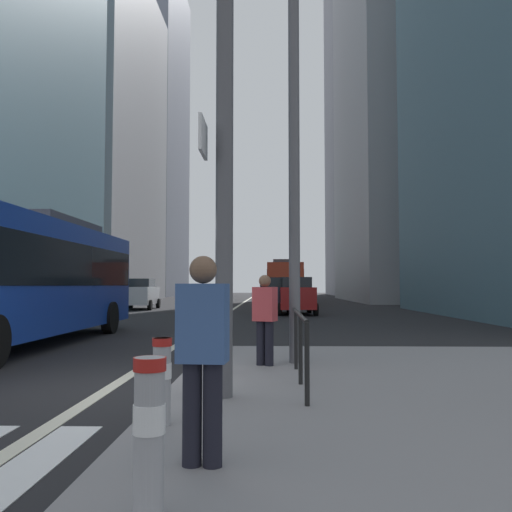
{
  "coord_description": "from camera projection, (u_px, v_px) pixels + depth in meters",
  "views": [
    {
      "loc": [
        2.38,
        -8.19,
        1.53
      ],
      "look_at": [
        1.47,
        25.09,
        3.35
      ],
      "focal_mm": 37.5,
      "sensor_mm": 36.0,
      "label": 1
    }
  ],
  "objects": [
    {
      "name": "city_bus_red_distant",
      "position": [
        280.0,
        282.0,
        60.17
      ],
      "size": [
        2.72,
        10.51,
        3.4
      ],
      "color": "#198456",
      "rests_on": "ground"
    },
    {
      "name": "street_lamp_post",
      "position": [
        294.0,
        80.0,
        9.77
      ],
      "size": [
        5.5,
        0.32,
        8.0
      ],
      "color": "#56565B",
      "rests_on": "median_island"
    },
    {
      "name": "city_bus_blue_oncoming",
      "position": [
        21.0,
        273.0,
        13.4
      ],
      "size": [
        2.73,
        11.37,
        3.4
      ],
      "color": "#14389E",
      "rests_on": "ground"
    },
    {
      "name": "office_tower_right_mid",
      "position": [
        417.0,
        95.0,
        53.38
      ],
      "size": [
        13.89,
        22.44,
        41.06
      ],
      "primitive_type": "cube",
      "color": "#9E9EA3",
      "rests_on": "ground"
    },
    {
      "name": "car_receding_far",
      "position": [
        295.0,
        295.0,
        28.03
      ],
      "size": [
        2.2,
        4.12,
        1.94
      ],
      "color": "maroon",
      "rests_on": "ground"
    },
    {
      "name": "bollard_front",
      "position": [
        149.0,
        430.0,
        3.15
      ],
      "size": [
        0.2,
        0.2,
        0.95
      ],
      "color": "#99999E",
      "rests_on": "median_island"
    },
    {
      "name": "car_receding_near",
      "position": [
        274.0,
        295.0,
        28.88
      ],
      "size": [
        2.16,
        4.16,
        1.94
      ],
      "color": "#232838",
      "rests_on": "ground"
    },
    {
      "name": "office_tower_left_far",
      "position": [
        145.0,
        135.0,
        78.19
      ],
      "size": [
        10.27,
        18.88,
        47.07
      ],
      "primitive_type": "cube",
      "color": "slate",
      "rests_on": "ground"
    },
    {
      "name": "office_tower_left_mid",
      "position": [
        87.0,
        137.0,
        53.38
      ],
      "size": [
        11.8,
        21.74,
        32.65
      ],
      "primitive_type": "cube",
      "color": "#9E9EA3",
      "rests_on": "ground"
    },
    {
      "name": "office_tower_right_far",
      "position": [
        367.0,
        124.0,
        81.14
      ],
      "size": [
        10.42,
        23.34,
        51.89
      ],
      "primitive_type": "cube",
      "color": "gray",
      "rests_on": "ground"
    },
    {
      "name": "city_bus_red_receding",
      "position": [
        285.0,
        281.0,
        42.06
      ],
      "size": [
        2.91,
        11.85,
        3.4
      ],
      "color": "red",
      "rests_on": "ground"
    },
    {
      "name": "ground_plane",
      "position": [
        226.0,
        314.0,
        28.12
      ],
      "size": [
        160.0,
        160.0,
        0.0
      ],
      "primitive_type": "plane",
      "color": "black"
    },
    {
      "name": "car_oncoming_mid",
      "position": [
        140.0,
        294.0,
        34.14
      ],
      "size": [
        2.21,
        4.59,
        1.94
      ],
      "color": "silver",
      "rests_on": "ground"
    },
    {
      "name": "traffic_signal_gantry",
      "position": [
        45.0,
        81.0,
        6.86
      ],
      "size": [
        6.84,
        0.65,
        6.0
      ],
      "color": "#515156",
      "rests_on": "median_island"
    },
    {
      "name": "lane_centre_line",
      "position": [
        237.0,
        307.0,
        38.1
      ],
      "size": [
        0.2,
        80.0,
        0.01
      ],
      "primitive_type": "cube",
      "color": "beige",
      "rests_on": "ground"
    },
    {
      "name": "bollard_right",
      "position": [
        201.0,
        360.0,
        6.43
      ],
      "size": [
        0.2,
        0.2,
        0.87
      ],
      "color": "#99999E",
      "rests_on": "median_island"
    },
    {
      "name": "pedestrian_waiting",
      "position": [
        265.0,
        316.0,
        9.21
      ],
      "size": [
        0.44,
        0.37,
        1.55
      ],
      "color": "black",
      "rests_on": "median_island"
    },
    {
      "name": "median_island",
      "position": [
        508.0,
        396.0,
        7.01
      ],
      "size": [
        9.0,
        10.0,
        0.15
      ],
      "primitive_type": "cube",
      "color": "gray",
      "rests_on": "ground"
    },
    {
      "name": "pedestrian_railing",
      "position": [
        298.0,
        328.0,
        8.13
      ],
      "size": [
        0.06,
        4.06,
        0.98
      ],
      "color": "black",
      "rests_on": "median_island"
    },
    {
      "name": "bollard_left",
      "position": [
        162.0,
        376.0,
        5.3
      ],
      "size": [
        0.2,
        0.2,
        0.85
      ],
      "color": "#99999E",
      "rests_on": "median_island"
    },
    {
      "name": "bollard_back",
      "position": [
        213.0,
        345.0,
        8.29
      ],
      "size": [
        0.2,
        0.2,
        0.79
      ],
      "color": "#99999E",
      "rests_on": "median_island"
    },
    {
      "name": "pedestrian_walking",
      "position": [
        203.0,
        349.0,
        4.12
      ],
      "size": [
        0.4,
        0.27,
        1.61
      ],
      "color": "black",
      "rests_on": "median_island"
    }
  ]
}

